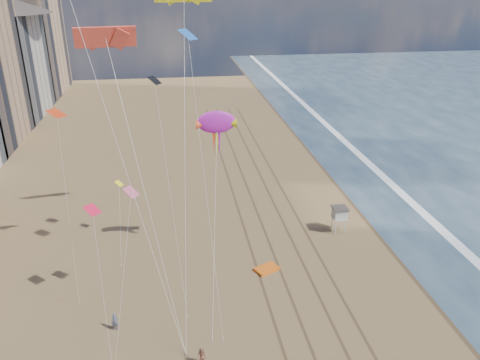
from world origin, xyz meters
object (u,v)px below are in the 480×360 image
object	(u,v)px
show_kite	(216,123)
kite_flyer_a	(115,322)
lifeguard_stand	(339,213)
kite_flyer_b	(202,357)
grounded_kite	(267,269)

from	to	relation	value
show_kite	kite_flyer_a	xyz separation A→B (m)	(-10.44, -10.71, -14.77)
show_kite	lifeguard_stand	bearing A→B (deg)	11.94
lifeguard_stand	kite_flyer_a	xyz separation A→B (m)	(-25.61, -13.92, -1.70)
show_kite	kite_flyer_b	world-z (taller)	show_kite
kite_flyer_a	kite_flyer_b	bearing A→B (deg)	-36.85
lifeguard_stand	kite_flyer_b	world-z (taller)	lifeguard_stand
grounded_kite	kite_flyer_a	size ratio (longest dim) A/B	1.42
kite_flyer_b	kite_flyer_a	bearing A→B (deg)	177.46
lifeguard_stand	kite_flyer_a	distance (m)	29.20
show_kite	kite_flyer_a	size ratio (longest dim) A/B	11.32
show_kite	kite_flyer_b	xyz separation A→B (m)	(-3.10, -16.01, -14.79)
grounded_kite	kite_flyer_b	xyz separation A→B (m)	(-7.89, -12.42, 0.71)
grounded_kite	kite_flyer_b	distance (m)	14.73
kite_flyer_a	kite_flyer_b	size ratio (longest dim) A/B	1.03
grounded_kite	kite_flyer_b	bearing A→B (deg)	-148.58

